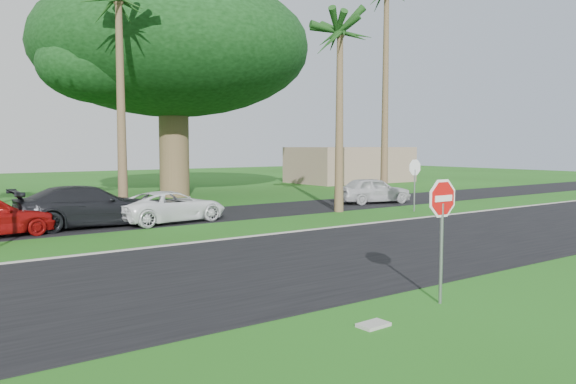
{
  "coord_description": "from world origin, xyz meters",
  "views": [
    {
      "loc": [
        -8.3,
        -10.15,
        3.13
      ],
      "look_at": [
        1.0,
        2.92,
        1.8
      ],
      "focal_mm": 35.0,
      "sensor_mm": 36.0,
      "label": 1
    }
  ],
  "objects_px": {
    "car_minivan": "(171,207)",
    "car_pickup": "(373,191)",
    "stop_sign_far": "(415,174)",
    "car_dark": "(89,207)",
    "stop_sign_near": "(442,215)"
  },
  "relations": [
    {
      "from": "car_minivan",
      "to": "car_pickup",
      "type": "distance_m",
      "value": 12.03
    },
    {
      "from": "stop_sign_far",
      "to": "car_minivan",
      "type": "xyz_separation_m",
      "value": [
        -11.01,
        3.11,
        -1.14
      ]
    },
    {
      "from": "car_minivan",
      "to": "car_pickup",
      "type": "xyz_separation_m",
      "value": [
        12.01,
        0.71,
        0.07
      ]
    },
    {
      "from": "car_dark",
      "to": "car_pickup",
      "type": "height_order",
      "value": "car_dark"
    },
    {
      "from": "car_dark",
      "to": "car_minivan",
      "type": "xyz_separation_m",
      "value": [
        3.13,
        -0.57,
        -0.16
      ]
    },
    {
      "from": "stop_sign_far",
      "to": "stop_sign_near",
      "type": "bearing_deg",
      "value": 43.73
    },
    {
      "from": "car_minivan",
      "to": "car_dark",
      "type": "bearing_deg",
      "value": 72.86
    },
    {
      "from": "stop_sign_near",
      "to": "car_minivan",
      "type": "relative_size",
      "value": 0.57
    },
    {
      "from": "car_dark",
      "to": "car_pickup",
      "type": "bearing_deg",
      "value": -88.45
    },
    {
      "from": "stop_sign_near",
      "to": "car_dark",
      "type": "xyz_separation_m",
      "value": [
        -2.65,
        14.68,
        -0.98
      ]
    },
    {
      "from": "stop_sign_far",
      "to": "car_dark",
      "type": "xyz_separation_m",
      "value": [
        -14.15,
        3.68,
        -0.98
      ]
    },
    {
      "from": "stop_sign_far",
      "to": "car_minivan",
      "type": "bearing_deg",
      "value": -15.76
    },
    {
      "from": "stop_sign_far",
      "to": "car_dark",
      "type": "height_order",
      "value": "stop_sign_far"
    },
    {
      "from": "stop_sign_near",
      "to": "car_pickup",
      "type": "bearing_deg",
      "value": 49.87
    },
    {
      "from": "stop_sign_far",
      "to": "car_minivan",
      "type": "distance_m",
      "value": 11.5
    }
  ]
}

